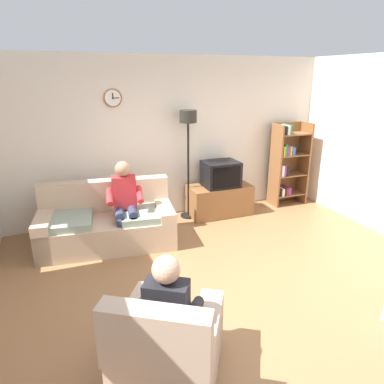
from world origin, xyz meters
The scene contains 10 objects.
ground_plane centered at (0.00, 0.00, 0.00)m, with size 12.00×12.00×0.00m, color #8C603D.
back_wall_assembly centered at (0.00, 2.66, 1.35)m, with size 6.20×0.17×2.70m.
couch centered at (-1.28, 1.79, 0.31)m, with size 1.99×1.10×0.90m.
tv_stand centered at (0.75, 2.25, 0.27)m, with size 1.10×0.56×0.54m.
tv centered at (0.75, 2.23, 0.76)m, with size 0.60×0.49×0.44m.
bookshelf centered at (2.18, 2.32, 0.80)m, with size 0.68×0.36×1.55m.
floor_lamp centered at (0.20, 2.35, 1.45)m, with size 0.28×0.28×1.85m.
armchair_near_window centered at (-1.14, -0.79, 0.29)m, with size 1.14×1.17×0.90m.
person_on_couch centered at (-1.01, 1.68, 0.70)m, with size 0.55×0.57×1.24m.
person_in_left_armchair centered at (-1.09, -0.72, 0.60)m, with size 0.61×0.64×1.12m.
Camera 1 is at (-1.75, -2.95, 2.39)m, focal length 32.11 mm.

